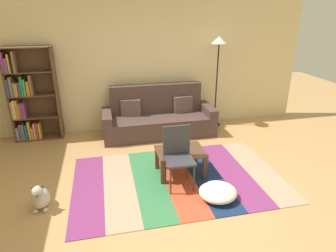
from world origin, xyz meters
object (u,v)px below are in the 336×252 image
(couch, at_px, (158,118))
(folding_chair, at_px, (178,152))
(coffee_table, at_px, (180,154))
(tv_remote, at_px, (175,150))
(pouf, at_px, (218,192))
(dog, at_px, (41,197))
(standing_lamp, at_px, (218,52))
(bookshelf, at_px, (28,98))

(couch, relative_size, folding_chair, 2.51)
(coffee_table, height_order, tv_remote, tv_remote)
(couch, bearing_deg, coffee_table, -89.14)
(folding_chair, bearing_deg, pouf, -13.27)
(tv_remote, bearing_deg, dog, -127.87)
(coffee_table, height_order, standing_lamp, standing_lamp)
(dog, relative_size, standing_lamp, 0.21)
(bookshelf, relative_size, standing_lamp, 0.94)
(pouf, xyz_separation_m, folding_chair, (-0.45, 0.49, 0.43))
(couch, bearing_deg, dog, -133.20)
(couch, distance_m, tv_remote, 1.67)
(bookshelf, xyz_separation_m, tv_remote, (2.42, -1.94, -0.43))
(couch, bearing_deg, standing_lamp, 8.64)
(coffee_table, xyz_separation_m, standing_lamp, (1.29, 1.87, 1.27))
(bookshelf, height_order, coffee_table, bookshelf)
(folding_chair, bearing_deg, coffee_table, 102.57)
(folding_chair, bearing_deg, standing_lamp, 91.28)
(couch, xyz_separation_m, tv_remote, (-0.06, -1.66, 0.09))
(coffee_table, bearing_deg, tv_remote, 174.48)
(tv_remote, xyz_separation_m, folding_chair, (-0.02, -0.28, 0.11))
(coffee_table, height_order, dog, coffee_table)
(couch, xyz_separation_m, standing_lamp, (1.32, 0.20, 1.27))
(couch, height_order, folding_chair, couch)
(standing_lamp, height_order, folding_chair, standing_lamp)
(coffee_table, distance_m, tv_remote, 0.12)
(pouf, bearing_deg, couch, 98.50)
(pouf, xyz_separation_m, tv_remote, (-0.43, 0.77, 0.32))
(bookshelf, xyz_separation_m, standing_lamp, (3.81, -0.08, 0.75))
(couch, height_order, bookshelf, bookshelf)
(dog, bearing_deg, tv_remote, 13.00)
(dog, relative_size, tv_remote, 2.65)
(bookshelf, distance_m, coffee_table, 3.22)
(couch, xyz_separation_m, bookshelf, (-2.49, 0.28, 0.51))
(pouf, distance_m, folding_chair, 0.79)
(pouf, relative_size, standing_lamp, 0.27)
(coffee_table, xyz_separation_m, tv_remote, (-0.09, 0.01, 0.08))
(coffee_table, distance_m, pouf, 0.86)
(pouf, height_order, dog, dog)
(pouf, relative_size, dog, 1.33)
(couch, distance_m, pouf, 2.47)
(couch, xyz_separation_m, coffee_table, (0.03, -1.67, 0.00))
(dog, bearing_deg, couch, 46.80)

